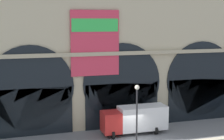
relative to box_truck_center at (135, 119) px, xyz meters
name	(u,v)px	position (x,y,z in m)	size (l,w,h in m)	color
station_building	(116,40)	(-0.68, 5.27, 8.64)	(44.57, 5.78, 21.26)	#BCAD8C
box_truck_center	(135,119)	(0.00, 0.00, 0.00)	(7.50, 2.91, 3.12)	red
street_lamp_quayside	(137,111)	(-2.25, -6.33, 2.71)	(0.44, 0.44, 6.90)	black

